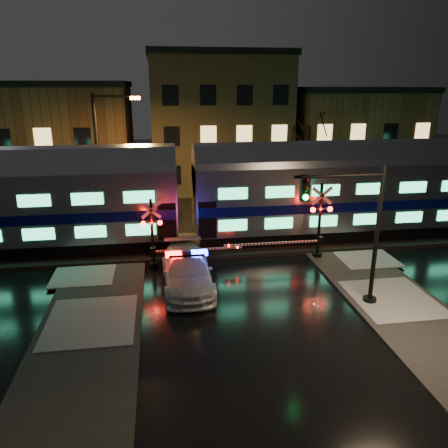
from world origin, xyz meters
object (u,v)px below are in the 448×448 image
Objects in this scene: police_car at (187,271)px; crossing_signal_left at (160,240)px; streetlight at (102,154)px; traffic_light at (355,235)px; crossing_signal_right at (313,229)px.

police_car is 1.06× the size of crossing_signal_left.
police_car is 11.08m from streetlight.
traffic_light is (6.83, -2.94, 2.48)m from police_car.
police_car is 2.84m from crossing_signal_left.
streetlight is (-11.40, 12.10, 1.76)m from traffic_light.
crossing_signal_left is 8.27m from streetlight.
crossing_signal_left is 0.60× the size of streetlight.
streetlight is at bearing 150.03° from crossing_signal_right.
police_car is at bearing 165.70° from traffic_light.
crossing_signal_right is at bearing 0.08° from crossing_signal_left.
traffic_light is 16.72m from streetlight.
streetlight is (-11.60, 6.69, 3.30)m from crossing_signal_right.
crossing_signal_right is at bearing -29.97° from streetlight.
crossing_signal_right is at bearing 96.80° from traffic_light.
traffic_light is at bearing -46.71° from streetlight.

